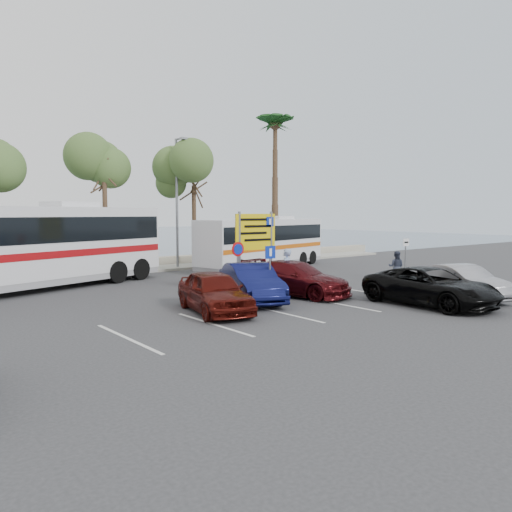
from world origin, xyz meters
TOP-DOWN VIEW (x-y plane):
  - ground at (0.00, 0.00)m, footprint 120.00×120.00m
  - kerb_strip at (0.00, 14.00)m, footprint 44.00×2.40m
  - seawall at (0.00, 16.00)m, footprint 48.00×0.80m
  - tree_mid at (-1.50, 14.00)m, footprint 3.20×3.20m
  - tree_right at (4.50, 14.00)m, footprint 3.20×3.20m
  - palm_tree at (11.50, 14.00)m, footprint 4.80×4.80m
  - street_lamp_right at (3.00, 13.52)m, footprint 0.45×1.15m
  - direction_sign at (1.00, 3.20)m, footprint 2.20×0.12m
  - sign_no_stop at (-0.60, 2.38)m, footprint 0.60×0.08m
  - sign_parking at (-0.20, 0.79)m, footprint 0.50×0.07m
  - sign_taxi at (9.80, 1.49)m, footprint 0.50×0.07m
  - lane_markings at (-1.14, -1.00)m, footprint 12.02×4.20m
  - coach_bus_left at (-6.50, 9.97)m, footprint 13.31×6.72m
  - coach_bus_right at (7.50, 10.50)m, footprint 11.00×4.94m
  - car_blue at (-0.60, 1.49)m, footprint 3.19×4.87m
  - car_maroon at (1.80, 1.50)m, footprint 3.18×5.40m
  - car_red at (-3.00, 0.55)m, footprint 2.81×4.69m
  - suv_black at (4.20, -3.50)m, footprint 2.64×5.33m
  - car_silver_b at (6.60, -3.50)m, footprint 2.78×4.49m
  - pedestrian_near at (2.00, 2.29)m, footprint 0.85×0.75m
  - pedestrian_far at (8.61, 1.21)m, footprint 0.90×0.97m

SIDE VIEW (x-z plane):
  - ground at x=0.00m, z-range 0.00..0.00m
  - lane_markings at x=-1.14m, z-range 0.00..0.01m
  - kerb_strip at x=0.00m, z-range 0.00..0.15m
  - seawall at x=0.00m, z-range 0.00..0.60m
  - car_silver_b at x=6.60m, z-range 0.00..1.40m
  - suv_black at x=4.20m, z-range 0.00..1.45m
  - car_maroon at x=1.80m, z-range 0.00..1.47m
  - car_red at x=-3.00m, z-range 0.00..1.49m
  - car_blue at x=-0.60m, z-range 0.00..1.52m
  - pedestrian_far at x=8.61m, z-range 0.00..1.61m
  - pedestrian_near at x=2.00m, z-range 0.00..1.96m
  - sign_taxi at x=9.80m, z-range 0.32..2.52m
  - sign_parking at x=-0.20m, z-range 0.34..2.59m
  - coach_bus_right at x=7.50m, z-range -0.12..3.24m
  - sign_no_stop at x=-0.60m, z-range 0.40..2.75m
  - coach_bus_left at x=-6.50m, z-range -0.15..3.93m
  - direction_sign at x=1.00m, z-range 0.63..4.23m
  - street_lamp_right at x=3.00m, z-range 0.59..8.60m
  - tree_right at x=4.50m, z-range 2.47..9.87m
  - tree_mid at x=-1.50m, z-range 2.65..10.65m
  - palm_tree at x=11.50m, z-range 4.27..15.47m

